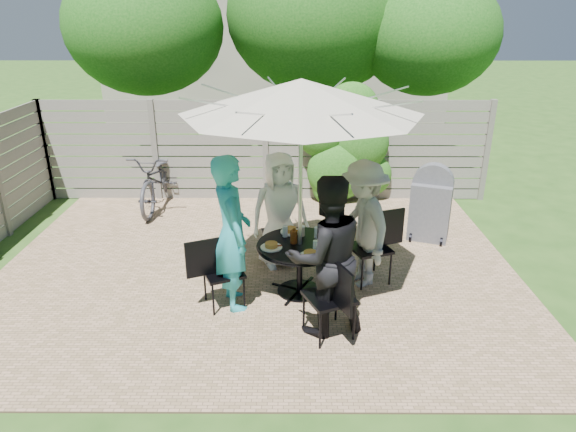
{
  "coord_description": "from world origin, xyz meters",
  "views": [
    {
      "loc": [
        0.45,
        -6.04,
        3.34
      ],
      "look_at": [
        0.42,
        -0.21,
        0.96
      ],
      "focal_mm": 32.0,
      "sensor_mm": 36.0,
      "label": 1
    }
  ],
  "objects_px": {
    "plate_left": "(271,246)",
    "coffee_cup": "(302,231)",
    "chair_back": "(277,244)",
    "person_left": "(232,233)",
    "chair_left": "(223,286)",
    "chair_front": "(329,313)",
    "plate_extra": "(323,250)",
    "person_back": "(280,210)",
    "plate_back": "(291,231)",
    "glass_back": "(285,231)",
    "umbrella": "(301,97)",
    "glass_right": "(317,232)",
    "plate_front": "(310,255)",
    "patio_table": "(300,259)",
    "chair_right": "(370,261)",
    "bbq_grill": "(431,205)",
    "bicycle": "(159,179)",
    "glass_front": "(316,246)",
    "person_right": "(363,225)",
    "person_front": "(326,257)",
    "plate_right": "(327,238)",
    "syrup_jug": "(294,237)"
  },
  "relations": [
    {
      "from": "person_back",
      "to": "glass_right",
      "type": "height_order",
      "value": "person_back"
    },
    {
      "from": "person_back",
      "to": "glass_back",
      "type": "relative_size",
      "value": 11.47
    },
    {
      "from": "person_back",
      "to": "plate_front",
      "type": "distance_m",
      "value": 1.19
    },
    {
      "from": "person_back",
      "to": "chair_front",
      "type": "bearing_deg",
      "value": -89.95
    },
    {
      "from": "glass_front",
      "to": "glass_right",
      "type": "relative_size",
      "value": 1.0
    },
    {
      "from": "glass_back",
      "to": "bbq_grill",
      "type": "relative_size",
      "value": 0.12
    },
    {
      "from": "chair_front",
      "to": "plate_extra",
      "type": "height_order",
      "value": "chair_front"
    },
    {
      "from": "person_left",
      "to": "syrup_jug",
      "type": "distance_m",
      "value": 0.79
    },
    {
      "from": "plate_back",
      "to": "syrup_jug",
      "type": "bearing_deg",
      "value": -82.69
    },
    {
      "from": "patio_table",
      "to": "coffee_cup",
      "type": "xyz_separation_m",
      "value": [
        0.03,
        0.24,
        0.27
      ]
    },
    {
      "from": "plate_left",
      "to": "coffee_cup",
      "type": "bearing_deg",
      "value": 43.83
    },
    {
      "from": "plate_front",
      "to": "plate_back",
      "type": "bearing_deg",
      "value": 108.27
    },
    {
      "from": "plate_left",
      "to": "person_left",
      "type": "bearing_deg",
      "value": -161.73
    },
    {
      "from": "person_back",
      "to": "plate_front",
      "type": "xyz_separation_m",
      "value": [
        0.37,
        -1.13,
        -0.1
      ]
    },
    {
      "from": "plate_extra",
      "to": "person_right",
      "type": "bearing_deg",
      "value": 43.04
    },
    {
      "from": "chair_back",
      "to": "bbq_grill",
      "type": "distance_m",
      "value": 2.45
    },
    {
      "from": "plate_back",
      "to": "glass_back",
      "type": "distance_m",
      "value": 0.15
    },
    {
      "from": "plate_back",
      "to": "plate_extra",
      "type": "xyz_separation_m",
      "value": [
        0.38,
        -0.57,
        0.0
      ]
    },
    {
      "from": "chair_back",
      "to": "coffee_cup",
      "type": "height_order",
      "value": "chair_back"
    },
    {
      "from": "chair_back",
      "to": "umbrella",
      "type": "bearing_deg",
      "value": 6.58
    },
    {
      "from": "person_back",
      "to": "glass_right",
      "type": "distance_m",
      "value": 0.77
    },
    {
      "from": "plate_front",
      "to": "chair_back",
      "type": "bearing_deg",
      "value": 108.2
    },
    {
      "from": "plate_left",
      "to": "chair_right",
      "type": "bearing_deg",
      "value": 18.29
    },
    {
      "from": "umbrella",
      "to": "bbq_grill",
      "type": "height_order",
      "value": "umbrella"
    },
    {
      "from": "plate_left",
      "to": "coffee_cup",
      "type": "relative_size",
      "value": 2.17
    },
    {
      "from": "chair_front",
      "to": "plate_right",
      "type": "bearing_deg",
      "value": -25.57
    },
    {
      "from": "chair_left",
      "to": "glass_front",
      "type": "distance_m",
      "value": 1.2
    },
    {
      "from": "patio_table",
      "to": "plate_extra",
      "type": "height_order",
      "value": "plate_extra"
    },
    {
      "from": "glass_back",
      "to": "umbrella",
      "type": "bearing_deg",
      "value": -49.73
    },
    {
      "from": "person_front",
      "to": "plate_right",
      "type": "bearing_deg",
      "value": -113.45
    },
    {
      "from": "glass_back",
      "to": "syrup_jug",
      "type": "xyz_separation_m",
      "value": [
        0.11,
        -0.18,
        0.01
      ]
    },
    {
      "from": "plate_extra",
      "to": "coffee_cup",
      "type": "xyz_separation_m",
      "value": [
        -0.24,
        0.47,
        0.04
      ]
    },
    {
      "from": "person_left",
      "to": "chair_left",
      "type": "bearing_deg",
      "value": 90.57
    },
    {
      "from": "chair_left",
      "to": "person_right",
      "type": "xyz_separation_m",
      "value": [
        1.7,
        0.56,
        0.55
      ]
    },
    {
      "from": "umbrella",
      "to": "person_right",
      "type": "relative_size",
      "value": 2.08
    },
    {
      "from": "glass_back",
      "to": "person_right",
      "type": "bearing_deg",
      "value": 2.75
    },
    {
      "from": "person_front",
      "to": "plate_right",
      "type": "distance_m",
      "value": 0.93
    },
    {
      "from": "chair_back",
      "to": "plate_right",
      "type": "distance_m",
      "value": 1.12
    },
    {
      "from": "syrup_jug",
      "to": "plate_left",
      "type": "bearing_deg",
      "value": -152.27
    },
    {
      "from": "plate_front",
      "to": "bicycle",
      "type": "distance_m",
      "value": 4.22
    },
    {
      "from": "chair_front",
      "to": "chair_right",
      "type": "distance_m",
      "value": 1.37
    },
    {
      "from": "patio_table",
      "to": "plate_left",
      "type": "distance_m",
      "value": 0.43
    },
    {
      "from": "chair_right",
      "to": "glass_right",
      "type": "bearing_deg",
      "value": -10.21
    },
    {
      "from": "chair_left",
      "to": "plate_extra",
      "type": "relative_size",
      "value": 3.76
    },
    {
      "from": "umbrella",
      "to": "glass_right",
      "type": "height_order",
      "value": "umbrella"
    },
    {
      "from": "chair_right",
      "to": "syrup_jug",
      "type": "distance_m",
      "value": 1.13
    },
    {
      "from": "person_back",
      "to": "glass_front",
      "type": "bearing_deg",
      "value": -84.5
    },
    {
      "from": "person_right",
      "to": "plate_front",
      "type": "xyz_separation_m",
      "value": [
        -0.68,
        -0.6,
        -0.12
      ]
    },
    {
      "from": "chair_left",
      "to": "coffee_cup",
      "type": "distance_m",
      "value": 1.18
    },
    {
      "from": "chair_back",
      "to": "glass_back",
      "type": "height_order",
      "value": "chair_back"
    }
  ]
}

